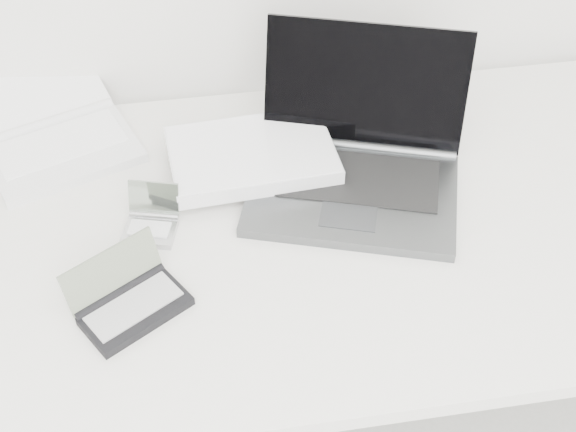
{
  "coord_description": "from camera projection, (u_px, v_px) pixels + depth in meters",
  "views": [
    {
      "loc": [
        -0.18,
        0.57,
        1.74
      ],
      "look_at": [
        -0.03,
        1.51,
        0.79
      ],
      "focal_mm": 50.0,
      "sensor_mm": 36.0,
      "label": 1
    }
  ],
  "objects": [
    {
      "name": "palmtop_charcoal",
      "position": [
        129.0,
        301.0,
        1.27
      ],
      "size": [
        0.2,
        0.19,
        0.09
      ],
      "rotation": [
        0.0,
        0.0,
        0.55
      ],
      "color": "black",
      "rests_on": "desk"
    },
    {
      "name": "pda_silver",
      "position": [
        151.0,
        222.0,
        1.4
      ],
      "size": [
        0.11,
        0.11,
        0.07
      ],
      "rotation": [
        0.0,
        0.0,
        -0.28
      ],
      "color": "#B7B7BB",
      "rests_on": "desk"
    },
    {
      "name": "desk",
      "position": [
        301.0,
        240.0,
        1.45
      ],
      "size": [
        1.6,
        0.8,
        0.73
      ],
      "color": "white",
      "rests_on": "ground"
    },
    {
      "name": "laptop_large",
      "position": [
        314.0,
        160.0,
        1.48
      ],
      "size": [
        0.57,
        0.44,
        0.25
      ],
      "rotation": [
        0.0,
        0.0,
        -0.32
      ],
      "color": "#505254",
      "rests_on": "desk"
    },
    {
      "name": "netbook_open_white",
      "position": [
        54.0,
        134.0,
        1.57
      ],
      "size": [
        0.38,
        0.43,
        0.07
      ],
      "rotation": [
        0.0,
        0.0,
        0.36
      ],
      "color": "white",
      "rests_on": "desk"
    }
  ]
}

